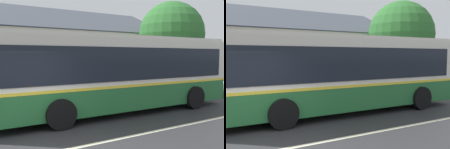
% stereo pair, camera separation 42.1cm
% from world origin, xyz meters
% --- Properties ---
extents(sidewalk_far, '(60.00, 3.00, 0.15)m').
position_xyz_m(sidewalk_far, '(0.00, 6.00, 0.07)').
color(sidewalk_far, '#9E9E99').
rests_on(sidewalk_far, ground).
extents(transit_bus, '(10.66, 2.86, 3.13)m').
position_xyz_m(transit_bus, '(3.96, 2.90, 1.68)').
color(transit_bus, '#236633').
rests_on(transit_bus, ground).
extents(bench_down_street, '(1.81, 0.51, 0.94)m').
position_xyz_m(bench_down_street, '(0.86, 5.99, 0.58)').
color(bench_down_street, brown).
rests_on(bench_down_street, sidewalk_far).
extents(street_tree_primary, '(4.52, 4.52, 6.10)m').
position_xyz_m(street_tree_primary, '(11.10, 7.05, 3.83)').
color(street_tree_primary, '#4C3828').
rests_on(street_tree_primary, ground).
extents(bus_stop_sign, '(0.36, 0.07, 2.40)m').
position_xyz_m(bus_stop_sign, '(10.50, 4.99, 1.64)').
color(bus_stop_sign, gray).
rests_on(bus_stop_sign, sidewalk_far).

